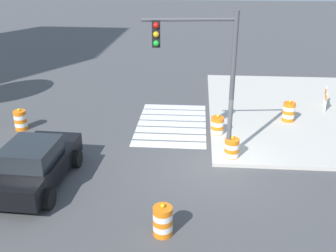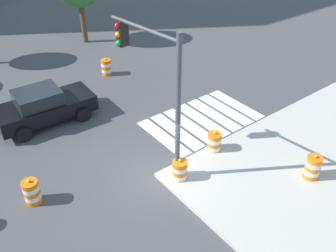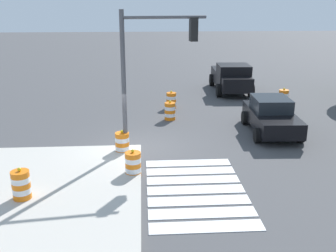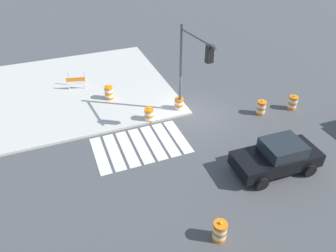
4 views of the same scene
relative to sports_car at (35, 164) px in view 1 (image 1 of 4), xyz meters
name	(u,v)px [view 1 (image 1 of 4)]	position (x,y,z in m)	size (l,w,h in m)	color
ground_plane	(212,167)	(1.72, -6.07, -0.81)	(120.00, 120.00, 0.00)	#474749
sidewalk_corner	(329,112)	(7.72, -12.07, -0.74)	(12.00, 12.00, 0.15)	#BCB7AD
crosswalk_stripes	(172,124)	(5.72, -4.27, -0.80)	(5.10, 3.20, 0.02)	silver
sports_car	(35,164)	(0.00, 0.00, 0.00)	(4.37, 2.28, 1.63)	black
traffic_barrel_median_near	(163,221)	(-2.34, -4.57, -0.36)	(0.56, 0.56, 1.02)	orange
traffic_barrel_median_far	(21,120)	(4.59, 2.53, -0.36)	(0.56, 0.56, 1.02)	orange
traffic_barrel_far_curb	(232,149)	(2.33, -6.82, -0.36)	(0.56, 0.56, 1.02)	orange
traffic_barrel_lane_center	(217,127)	(4.50, -6.34, -0.36)	(0.56, 0.56, 1.02)	orange
traffic_barrel_on_sidewalk	(289,112)	(6.20, -9.72, -0.21)	(0.56, 0.56, 1.02)	orange
construction_barricade	(329,98)	(8.01, -12.04, -0.09)	(1.38, 1.05, 1.00)	silver
traffic_light_pole	(202,62)	(2.17, -5.55, 3.10)	(0.70, 3.27, 5.50)	#4C4C51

